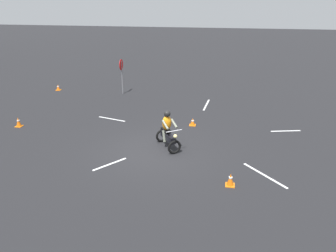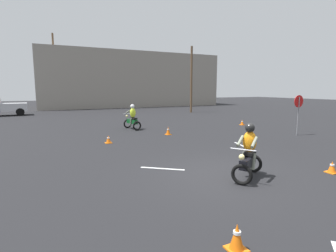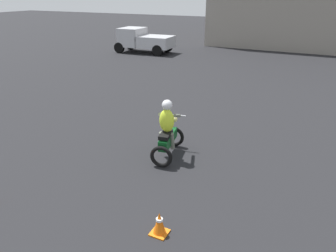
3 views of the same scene
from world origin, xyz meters
TOP-DOWN VIEW (x-y plane):
  - ground_plane at (0.00, 0.00)m, footprint 120.00×120.00m
  - motorcycle_rider_foreground at (0.49, -0.53)m, footprint 1.50×1.28m
  - stop_sign at (8.23, 3.96)m, footprint 0.70×0.08m
  - traffic_cone_near_right at (1.55, 7.26)m, footprint 0.32×0.32m
  - traffic_cone_mid_center at (3.26, -1.30)m, footprint 0.32×0.32m
  - traffic_cone_mid_left at (-2.16, -3.20)m, footprint 0.32×0.32m
  - traffic_cone_far_right at (8.28, 8.66)m, footprint 0.32×0.32m
  - lane_stripe_e at (6.78, -1.75)m, footprint 2.15×0.27m
  - lane_stripe_n at (3.41, 3.04)m, footprint 0.54×1.62m
  - lane_stripe_nw at (-1.44, 1.42)m, footprint 1.26×1.00m
  - lane_stripe_sw at (-1.23, -4.44)m, footprint 1.63×1.47m
  - lane_stripe_s at (3.33, -5.84)m, footprint 0.46×1.45m

SIDE VIEW (x-z plane):
  - ground_plane at x=0.00m, z-range 0.00..0.00m
  - lane_stripe_e at x=6.78m, z-range 0.00..0.01m
  - lane_stripe_n at x=3.41m, z-range 0.00..0.01m
  - lane_stripe_nw at x=-1.44m, z-range 0.00..0.01m
  - lane_stripe_sw at x=-1.23m, z-range 0.00..0.01m
  - lane_stripe_s at x=3.33m, z-range 0.00..0.01m
  - traffic_cone_mid_center at x=3.26m, z-range -0.01..0.37m
  - traffic_cone_far_right at x=8.28m, z-range -0.01..0.39m
  - traffic_cone_mid_left at x=-2.16m, z-range -0.01..0.46m
  - traffic_cone_near_right at x=1.55m, z-range -0.01..0.47m
  - motorcycle_rider_foreground at x=0.49m, z-range -0.10..1.56m
  - stop_sign at x=8.23m, z-range 0.48..2.78m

